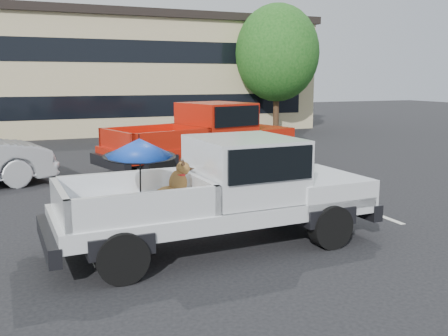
{
  "coord_description": "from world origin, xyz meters",
  "views": [
    {
      "loc": [
        -4.01,
        -8.01,
        2.88
      ],
      "look_at": [
        -0.64,
        0.11,
        1.3
      ],
      "focal_mm": 40.0,
      "sensor_mm": 36.0,
      "label": 1
    }
  ],
  "objects_px": {
    "tree_right": "(277,53)",
    "tree_back": "(178,55)",
    "silver_pickup": "(232,185)",
    "red_pickup": "(211,133)"
  },
  "relations": [
    {
      "from": "tree_right",
      "to": "tree_back",
      "type": "height_order",
      "value": "tree_back"
    },
    {
      "from": "tree_right",
      "to": "silver_pickup",
      "type": "bearing_deg",
      "value": -120.67
    },
    {
      "from": "red_pickup",
      "to": "tree_back",
      "type": "bearing_deg",
      "value": 60.49
    },
    {
      "from": "tree_back",
      "to": "red_pickup",
      "type": "relative_size",
      "value": 1.05
    },
    {
      "from": "silver_pickup",
      "to": "red_pickup",
      "type": "bearing_deg",
      "value": 69.54
    },
    {
      "from": "tree_back",
      "to": "red_pickup",
      "type": "bearing_deg",
      "value": -104.05
    },
    {
      "from": "tree_back",
      "to": "red_pickup",
      "type": "xyz_separation_m",
      "value": [
        -4.3,
        -17.19,
        -3.25
      ]
    },
    {
      "from": "tree_back",
      "to": "silver_pickup",
      "type": "relative_size",
      "value": 1.23
    },
    {
      "from": "tree_back",
      "to": "silver_pickup",
      "type": "xyz_separation_m",
      "value": [
        -6.64,
        -24.25,
        -3.36
      ]
    },
    {
      "from": "tree_right",
      "to": "red_pickup",
      "type": "height_order",
      "value": "tree_right"
    }
  ]
}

